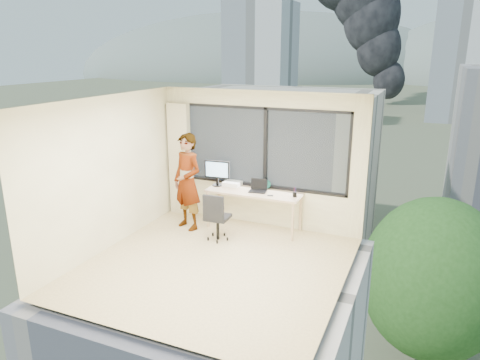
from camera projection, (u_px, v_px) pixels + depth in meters
The scene contains 24 objects.
floor at pixel (215, 265), 7.09m from camera, with size 4.00×4.00×0.01m, color beige.
ceiling at pixel (213, 101), 6.36m from camera, with size 4.00×4.00×0.01m, color white.
wall_front at pixel (134, 236), 4.97m from camera, with size 4.00×0.01×2.60m, color beige.
wall_left at pixel (108, 174), 7.49m from camera, with size 0.01×4.00×2.60m, color beige.
wall_right at pixel (347, 205), 5.97m from camera, with size 0.01×4.00×2.60m, color beige.
window_wall at pixel (263, 148), 8.41m from camera, with size 3.30×0.16×1.55m, color black, non-canonical shape.
curtain at pixel (180, 160), 9.08m from camera, with size 0.45×0.14×2.30m, color beige.
desk at pixel (254, 210), 8.45m from camera, with size 1.80×0.60×0.75m, color tan.
chair at pixel (218, 216), 7.94m from camera, with size 0.46×0.46×0.90m, color black, non-canonical shape.
person at pixel (187, 182), 8.35m from camera, with size 0.67×0.44×1.84m, color #2D2D33.
monitor at pixel (217, 173), 8.64m from camera, with size 0.51×0.11×0.51m, color black, non-canonical shape.
game_console at pixel (232, 184), 8.69m from camera, with size 0.33×0.28×0.08m, color white.
laptop at pixel (258, 186), 8.30m from camera, with size 0.32×0.34×0.21m, color black, non-canonical shape.
cellphone at pixel (270, 195), 8.09m from camera, with size 0.11×0.05×0.01m, color black.
pen_cup at pixel (295, 194), 8.02m from camera, with size 0.07×0.07×0.09m, color black.
handbag at pixel (265, 184), 8.48m from camera, with size 0.25×0.13×0.19m, color #0B463F.
exterior_ground at pixel (418, 119), 116.83m from camera, with size 400.00×400.00×0.04m, color #515B3D.
near_bldg_a at pixel (276, 172), 38.92m from camera, with size 16.00×12.00×14.00m, color #F3E8CB.
far_tower_a at pixel (261, 65), 104.12m from camera, with size 14.00×14.00×28.00m, color silver.
far_tower_b at pixel (460, 60), 109.58m from camera, with size 13.00×13.00×30.00m, color silver.
far_tower_d at pixel (250, 68), 162.93m from camera, with size 16.00×14.00×22.00m, color silver.
hill_a at pixel (261, 74), 338.65m from camera, with size 288.00×216.00×90.00m, color slate.
tree_a at pixel (160, 224), 35.37m from camera, with size 7.00×7.00×8.00m, color #27511B, non-canonical shape.
tree_b at pixel (431, 295), 24.12m from camera, with size 7.60×7.60×9.00m, color #27511B, non-canonical shape.
Camera 1 is at (2.90, -5.75, 3.30)m, focal length 33.23 mm.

